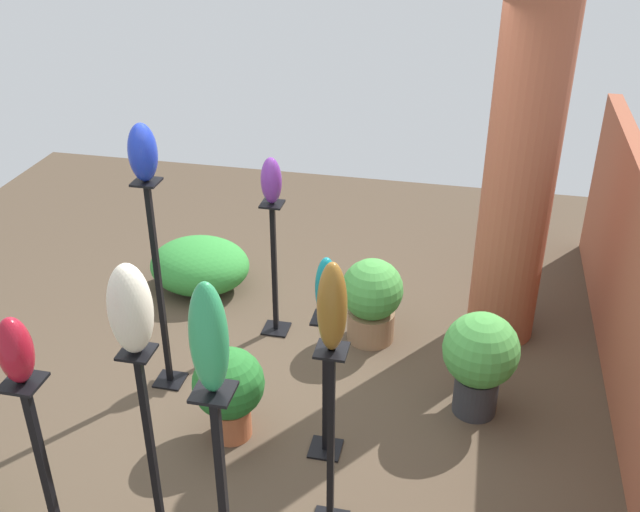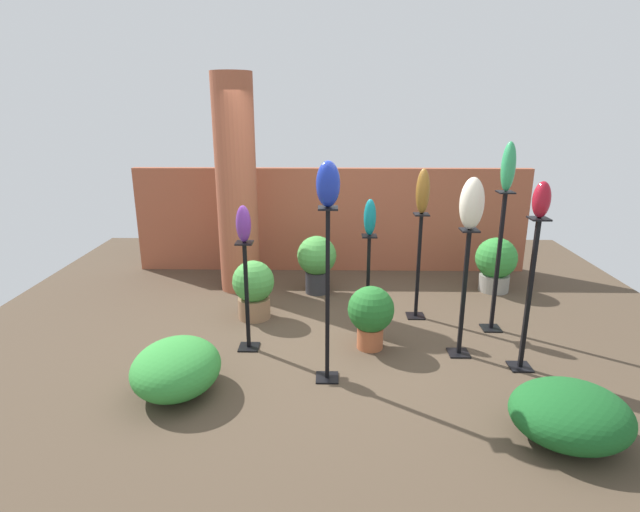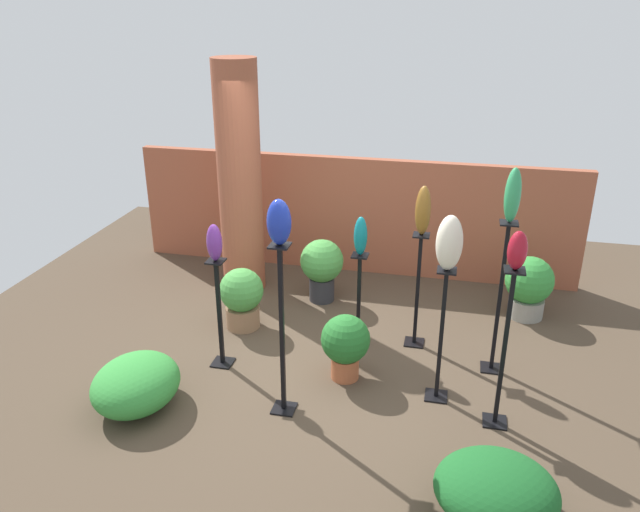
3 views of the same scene
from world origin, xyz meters
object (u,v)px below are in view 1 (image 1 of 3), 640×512
Objects in this scene: pedestal_ruby at (54,512)px; potted_plant_mid_right at (229,388)px; brick_pillar at (521,170)px; pedestal_violet at (274,275)px; art_vase_jade at (209,338)px; art_vase_teal at (326,288)px; pedestal_bronze at (331,450)px; art_vase_bronze at (332,307)px; pedestal_ivory at (152,457)px; art_vase_ivory at (130,309)px; potted_plant_mid_left at (480,357)px; art_vase_cobalt at (143,152)px; pedestal_cobalt at (160,295)px; art_vase_ruby at (15,350)px; pedestal_teal at (326,393)px; art_vase_violet at (271,181)px; potted_plant_back_center at (372,298)px.

pedestal_ruby is 1.44m from potted_plant_mid_right.
brick_pillar is 1.95m from pedestal_violet.
art_vase_teal is at bearing 172.77° from art_vase_jade.
pedestal_bronze is 2.48× the size of art_vase_bronze.
pedestal_ruby is at bearing -55.88° from pedestal_bronze.
brick_pillar is at bearing 133.17° from potted_plant_mid_right.
art_vase_ivory is at bearing 0.00° from pedestal_ivory.
potted_plant_mid_left is (-1.43, 1.65, -1.05)m from art_vase_ivory.
pedestal_ivory is (2.44, -1.81, -0.78)m from brick_pillar.
art_vase_jade reaches higher than potted_plant_mid_left.
pedestal_ivory is 1.79m from art_vase_cobalt.
art_vase_ruby is (1.79, 0.23, 0.86)m from pedestal_cobalt.
art_vase_teal is at bearing 70.22° from pedestal_cobalt.
art_vase_ivory is 1.41m from potted_plant_mid_right.
pedestal_teal is at bearing 70.22° from pedestal_cobalt.
art_vase_teal is (-1.35, 1.00, -0.38)m from art_vase_ruby.
pedestal_teal is 1.34× the size of potted_plant_mid_left.
pedestal_ivory is at bearing -72.90° from pedestal_bronze.
pedestal_cobalt is at bearing -172.82° from art_vase_ruby.
art_vase_violet is at bearing 172.37° from art_vase_ruby.
art_vase_teal is (0.00, 0.00, 0.74)m from pedestal_teal.
pedestal_teal is 1.83m from art_vase_cobalt.
brick_pillar is 1.38m from potted_plant_mid_left.
potted_plant_back_center is at bearing 157.47° from pedestal_ruby.
pedestal_ivory is at bearing -2.45° from art_vase_violet.
art_vase_bronze is at bearing 52.87° from potted_plant_mid_right.
art_vase_ivory is at bearing -49.10° from potted_plant_mid_left.
pedestal_cobalt is 1.55× the size of pedestal_teal.
art_vase_teal is (0.44, 1.23, 0.48)m from pedestal_cobalt.
pedestal_ivory is 2.07m from pedestal_violet.
pedestal_cobalt is 1.85m from art_vase_bronze.
art_vase_violet is (-1.23, -0.66, 0.08)m from art_vase_teal.
pedestal_violet reaches higher than potted_plant_back_center.
art_vase_ivory reaches higher than pedestal_teal.
art_vase_jade is (1.33, -0.17, 1.30)m from pedestal_teal.
brick_pillar is 3.60m from art_vase_ruby.
art_vase_ivory reaches higher than art_vase_teal.
brick_pillar reaches higher than potted_plant_mid_left.
pedestal_bronze is 2.55× the size of art_vase_ivory.
potted_plant_mid_left is at bearing 122.94° from art_vase_teal.
art_vase_ivory reaches higher than potted_plant_back_center.
potted_plant_mid_left is (-1.93, 1.90, -0.22)m from pedestal_ruby.
pedestal_cobalt reaches higher than pedestal_bronze.
potted_plant_back_center is (0.32, -0.97, -0.99)m from brick_pillar.
art_vase_bronze is at bearing 107.10° from art_vase_ivory.
potted_plant_mid_left is (-0.14, 2.13, -1.29)m from art_vase_cobalt.
pedestal_ruby reaches higher than potted_plant_mid_right.
potted_plant_back_center is at bearing 174.40° from art_vase_jade.
potted_plant_mid_left is (-1.15, 0.76, -0.11)m from pedestal_bronze.
art_vase_ruby is 0.63× the size of art_vase_jade.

